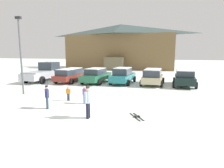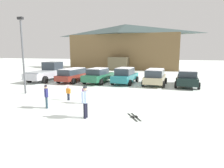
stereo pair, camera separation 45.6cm
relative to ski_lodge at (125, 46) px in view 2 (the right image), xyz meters
name	(u,v)px [view 2 (the right image)]	position (x,y,z in m)	size (l,w,h in m)	color
ground	(65,135)	(4.80, -33.31, -4.44)	(160.00, 160.00, 0.00)	white
ski_lodge	(125,46)	(0.00, 0.00, 0.00)	(22.06, 10.06, 8.78)	brown
parked_maroon_van	(73,74)	(-1.67, -19.85, -3.60)	(2.32, 4.90, 1.53)	maroon
parked_green_coupe	(98,75)	(1.37, -19.75, -3.62)	(2.53, 4.87, 1.62)	#246545
parked_teal_hatchback	(125,76)	(4.29, -19.43, -3.58)	(2.39, 4.77, 1.71)	#20767E
parked_beige_suv	(155,76)	(7.43, -19.64, -3.55)	(2.37, 4.21, 1.64)	tan
parked_black_sedan	(187,78)	(10.53, -19.46, -3.62)	(2.43, 4.82, 1.61)	black
pickup_truck	(48,72)	(-4.94, -19.69, -3.45)	(2.52, 6.03, 2.15)	#B5B6C0
skier_adult_in_blue_parka	(85,100)	(4.75, -31.05, -3.50)	(0.24, 0.62, 1.67)	black
skier_teen_in_navy_coat	(46,95)	(1.76, -30.01, -3.65)	(0.37, 0.43, 1.41)	#29404E
skier_child_in_purple_jacket	(84,94)	(3.48, -28.35, -3.78)	(0.36, 0.30, 1.16)	black
skier_child_in_orange_jacket	(68,92)	(2.07, -27.87, -3.88)	(0.37, 0.16, 0.99)	#333B53
pair_of_skis	(134,117)	(7.14, -30.29, -4.42)	(0.93, 1.29, 0.08)	#272C27
lamp_post	(23,52)	(-2.44, -26.75, -1.08)	(0.44, 0.24, 6.02)	#515459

